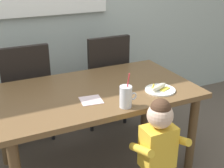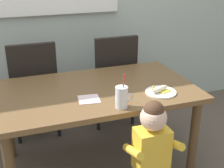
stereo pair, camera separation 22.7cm
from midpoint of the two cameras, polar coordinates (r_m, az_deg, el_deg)
name	(u,v)px [view 2 (the right image)]	position (r m, az deg, el deg)	size (l,w,h in m)	color
ground_plane	(98,164)	(2.70, -0.26, -14.87)	(24.00, 24.00, 0.00)	brown
dining_table	(96,99)	(2.37, -0.29, -2.92)	(1.53, 0.88, 0.71)	brown
dining_chair_left	(34,84)	(2.91, -12.38, -0.08)	(0.44, 0.44, 0.96)	black
dining_chair_right	(112,75)	(3.07, 2.20, 1.68)	(0.44, 0.44, 0.96)	black
toddler_standing	(152,145)	(2.02, 10.76, -11.27)	(0.33, 0.24, 0.84)	#3F4760
milk_cup	(122,98)	(2.03, 5.04, -2.78)	(0.13, 0.08, 0.25)	silver
snack_plate	(161,92)	(2.31, 11.95, -1.56)	(0.23, 0.23, 0.01)	white
peeled_banana	(160,89)	(2.29, 11.78, -1.01)	(0.18, 0.13, 0.07)	#F4EAC6
paper_napkin	(89,99)	(2.16, -1.36, -2.94)	(0.15, 0.15, 0.00)	silver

